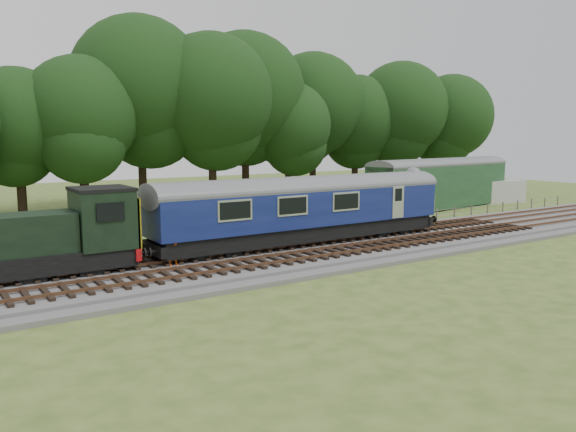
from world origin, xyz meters
TOP-DOWN VIEW (x-y plane):
  - ground at (0.00, 0.00)m, footprint 120.00×120.00m
  - ballast at (0.00, 0.00)m, footprint 70.00×7.00m
  - track_north at (0.00, 1.40)m, footprint 67.20×2.40m
  - track_south at (0.00, -1.60)m, footprint 67.20×2.40m
  - fence at (0.00, 4.50)m, footprint 64.00×0.12m
  - tree_line at (0.00, 22.00)m, footprint 70.00×8.00m
  - dmu_railcar at (1.65, 1.40)m, footprint 18.05×2.86m
  - shunter_loco at (-12.27, 1.40)m, footprint 8.91×2.60m
  - worker at (-6.67, 0.31)m, footprint 0.71×0.51m
  - parked_coach at (22.54, 9.92)m, footprint 17.38×5.16m
  - shed at (20.85, 14.33)m, footprint 4.17×4.17m
  - caravan at (31.17, 9.91)m, footprint 4.74×3.02m

SIDE VIEW (x-z plane):
  - ground at x=0.00m, z-range 0.00..0.00m
  - fence at x=0.00m, z-range -0.50..0.50m
  - tree_line at x=0.00m, z-range -9.00..9.00m
  - ballast at x=0.00m, z-range 0.00..0.35m
  - track_north at x=0.00m, z-range 0.31..0.52m
  - track_south at x=0.00m, z-range 0.31..0.52m
  - caravan at x=31.17m, z-range 0.00..2.14m
  - worker at x=-6.67m, z-range 0.35..2.17m
  - shed at x=20.85m, z-range 0.02..2.66m
  - shunter_loco at x=-12.27m, z-range 0.29..3.66m
  - parked_coach at x=22.54m, z-range 0.27..4.65m
  - dmu_railcar at x=1.65m, z-range 0.67..4.54m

